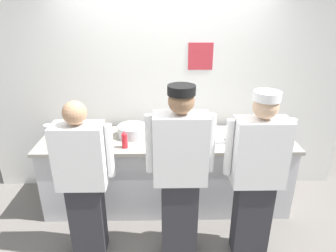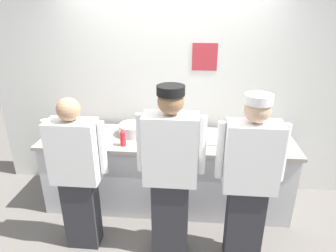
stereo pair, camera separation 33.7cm
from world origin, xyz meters
The scene contains 17 objects.
ground_plane centered at (0.00, 0.00, 0.00)m, with size 9.00×9.00×0.00m, color slate.
wall_back centered at (0.00, 0.89, 1.33)m, with size 4.50×0.11×2.66m.
prep_counter centered at (0.00, 0.39, 0.44)m, with size 2.87×0.74×0.88m.
chef_near_left centered at (-0.78, -0.35, 0.83)m, with size 0.58×0.24×1.57m.
chef_center centered at (0.10, -0.38, 0.91)m, with size 0.61×0.24×1.71m.
chef_far_right centered at (0.80, -0.39, 0.88)m, with size 0.60×0.24×1.66m.
plate_stack_front centered at (-0.74, 0.24, 0.92)m, with size 0.21×0.21×0.08m.
plate_stack_rear centered at (0.77, 0.28, 0.92)m, with size 0.21×0.21×0.08m.
mixing_bowl_steel centered at (-0.40, 0.46, 0.95)m, with size 0.34×0.34×0.13m, color #B7BABF.
sheet_tray centered at (0.41, 0.37, 0.89)m, with size 0.43×0.31×0.02m, color #B7BABF.
squeeze_bottle_primary centered at (-0.45, 0.16, 0.97)m, with size 0.06×0.06×0.19m.
squeeze_bottle_secondary centered at (-0.80, 0.44, 0.97)m, with size 0.05×0.05×0.18m.
squeeze_bottle_spare centered at (-1.12, 0.51, 0.97)m, with size 0.06×0.06×0.19m.
ramekin_red_sauce centered at (1.19, 0.36, 0.90)m, with size 0.11×0.11×0.04m.
ramekin_orange_sauce centered at (-1.17, 0.28, 0.90)m, with size 0.10×0.10×0.04m.
deli_cup centered at (0.07, 0.19, 0.93)m, with size 0.09×0.09×0.09m, color white.
chefs_knife centered at (0.03, 0.44, 0.89)m, with size 0.28×0.03×0.02m.
Camera 2 is at (0.29, -2.69, 2.32)m, focal length 31.90 mm.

